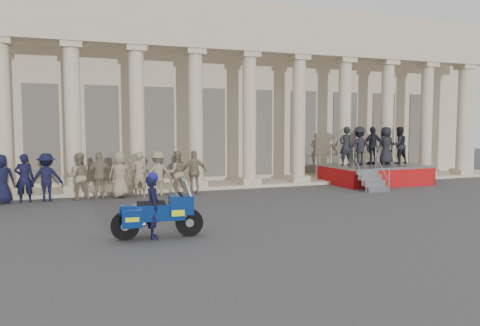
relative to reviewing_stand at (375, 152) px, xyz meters
name	(u,v)px	position (x,y,z in m)	size (l,w,h in m)	color
ground	(225,227)	(-10.36, -7.13, -1.58)	(90.00, 90.00, 0.00)	#3C3C3E
building	(143,97)	(-10.36, 7.61, 2.95)	(40.00, 12.50, 9.00)	#BFAD8F
officer_rank	(7,179)	(-16.64, -0.36, -0.65)	(15.26, 0.70, 1.85)	black
reviewing_stand	(375,152)	(0.00, 0.00, 0.00)	(4.65, 4.36, 2.85)	gray
motorcycle	(158,213)	(-12.36, -7.70, -0.92)	(2.37, 1.00, 1.52)	black
rider	(153,205)	(-12.49, -7.69, -0.72)	(0.45, 0.63, 1.72)	black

